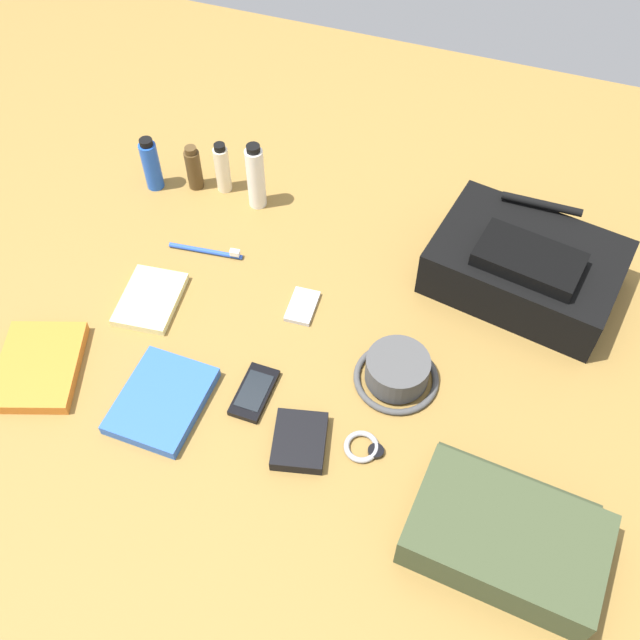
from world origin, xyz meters
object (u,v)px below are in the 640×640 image
object	(u,v)px
wristwatch	(363,447)
notepad	(150,299)
lotion_bottle	(222,168)
cell_phone	(254,392)
wallet	(300,441)
backpack	(525,266)
toiletry_pouch	(506,537)
cologne_bottle	(194,168)
deodorant_spray	(151,164)
toothbrush	(210,251)
toothpaste_tube	(256,177)
bucket_hat	(397,372)
travel_guidebook	(162,401)
media_player	(302,306)
paperback_novel	(39,367)

from	to	relation	value
wristwatch	notepad	xyz separation A→B (m)	(-0.50, 0.17, 0.00)
lotion_bottle	cell_phone	xyz separation A→B (m)	(0.27, -0.48, -0.05)
wristwatch	wallet	xyz separation A→B (m)	(-0.11, -0.03, 0.01)
backpack	toiletry_pouch	distance (m)	0.55
lotion_bottle	cologne_bottle	bearing A→B (deg)	-168.70
toiletry_pouch	deodorant_spray	bearing A→B (deg)	147.50
backpack	toothbrush	xyz separation A→B (m)	(-0.63, -0.13, -0.05)
toothpaste_tube	notepad	distance (m)	0.35
toiletry_pouch	notepad	distance (m)	0.80
bucket_hat	cologne_bottle	distance (m)	0.67
lotion_bottle	toiletry_pouch	bearing A→B (deg)	-39.49
toothpaste_tube	deodorant_spray	bearing A→B (deg)	-174.64
travel_guidebook	wristwatch	bearing A→B (deg)	4.89
bucket_hat	cologne_bottle	xyz separation A→B (m)	(-0.57, 0.36, 0.03)
deodorant_spray	travel_guidebook	bearing A→B (deg)	-62.18
toothbrush	lotion_bottle	bearing A→B (deg)	104.57
toiletry_pouch	travel_guidebook	bearing A→B (deg)	174.55
wristwatch	toothpaste_tube	bearing A→B (deg)	128.41
toothpaste_tube	wristwatch	distance (m)	0.65
backpack	media_player	distance (m)	0.45
travel_guidebook	toiletry_pouch	bearing A→B (deg)	-5.45
cell_phone	wallet	bearing A→B (deg)	-31.28
bucket_hat	lotion_bottle	size ratio (longest dim) A/B	1.26
travel_guidebook	toothbrush	size ratio (longest dim) A/B	1.19
media_player	wristwatch	xyz separation A→B (m)	(0.21, -0.26, 0.00)
bucket_hat	toothbrush	xyz separation A→B (m)	(-0.45, 0.18, -0.02)
cell_phone	toothbrush	xyz separation A→B (m)	(-0.22, 0.29, 0.00)
toothpaste_tube	travel_guidebook	world-z (taller)	toothpaste_tube
bucket_hat	lotion_bottle	distance (m)	0.63
toiletry_pouch	paperback_novel	world-z (taller)	toiletry_pouch
lotion_bottle	wallet	xyz separation A→B (m)	(0.38, -0.55, -0.05)
paperback_novel	notepad	bearing A→B (deg)	60.64
bucket_hat	cologne_bottle	size ratio (longest dim) A/B	1.44
bucket_hat	media_player	distance (m)	0.24
notepad	wristwatch	bearing A→B (deg)	-25.37
toiletry_pouch	cologne_bottle	bearing A→B (deg)	143.39
lotion_bottle	deodorant_spray	bearing A→B (deg)	-164.21
toothbrush	wristwatch	bearing A→B (deg)	-37.11
backpack	travel_guidebook	bearing A→B (deg)	-138.96
paperback_novel	wallet	distance (m)	0.51
deodorant_spray	toothpaste_tube	xyz separation A→B (m)	(0.24, 0.02, 0.02)
backpack	lotion_bottle	bearing A→B (deg)	174.31
bucket_hat	wristwatch	distance (m)	0.16
paperback_novel	toothbrush	xyz separation A→B (m)	(0.18, 0.37, -0.00)
cologne_bottle	toiletry_pouch	bearing A→B (deg)	-36.61
lotion_bottle	paperback_novel	xyz separation A→B (m)	(-0.13, -0.56, -0.05)
travel_guidebook	lotion_bottle	bearing A→B (deg)	102.05
media_player	toothbrush	bearing A→B (deg)	162.35
travel_guidebook	notepad	distance (m)	0.24
travel_guidebook	notepad	xyz separation A→B (m)	(-0.13, 0.21, -0.00)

